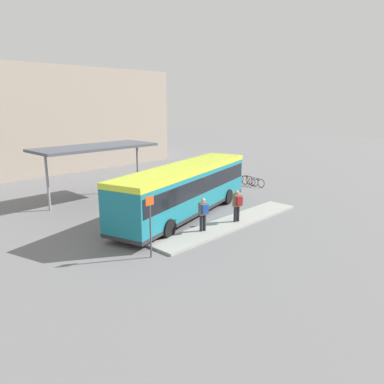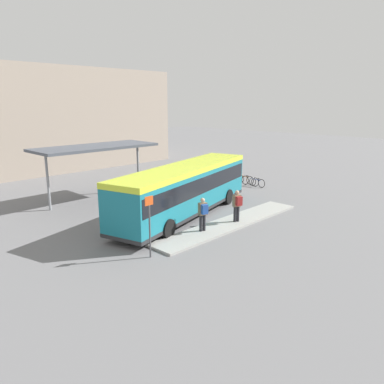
{
  "view_description": "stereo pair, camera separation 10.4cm",
  "coord_description": "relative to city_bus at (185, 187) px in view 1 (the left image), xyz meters",
  "views": [
    {
      "loc": [
        -15.43,
        -15.35,
        6.73
      ],
      "look_at": [
        0.6,
        0.0,
        1.37
      ],
      "focal_mm": 35.0,
      "sensor_mm": 36.0,
      "label": 1
    },
    {
      "loc": [
        -15.36,
        -15.42,
        6.73
      ],
      "look_at": [
        0.6,
        0.0,
        1.37
      ],
      "focal_mm": 35.0,
      "sensor_mm": 36.0,
      "label": 2
    }
  ],
  "objects": [
    {
      "name": "ground_plane",
      "position": [
        -0.01,
        -0.0,
        -1.79
      ],
      "size": [
        120.0,
        120.0,
        0.0
      ],
      "primitive_type": "plane",
      "color": "slate"
    },
    {
      "name": "curb_island",
      "position": [
        0.63,
        -3.02,
        -1.73
      ],
      "size": [
        10.98,
        1.8,
        0.12
      ],
      "color": "#9E9E99",
      "rests_on": "ground_plane"
    },
    {
      "name": "city_bus",
      "position": [
        0.0,
        0.0,
        0.0
      ],
      "size": [
        12.35,
        5.51,
        3.05
      ],
      "rotation": [
        0.0,
        0.0,
        0.26
      ],
      "color": "#197284",
      "rests_on": "ground_plane"
    },
    {
      "name": "pedestrian_waiting",
      "position": [
        0.94,
        -3.2,
        -0.63
      ],
      "size": [
        0.52,
        0.56,
        1.81
      ],
      "rotation": [
        0.0,
        0.0,
        1.22
      ],
      "color": "#232328",
      "rests_on": "curb_island"
    },
    {
      "name": "pedestrian_companion",
      "position": [
        -1.57,
        -2.89,
        -0.65
      ],
      "size": [
        0.5,
        0.55,
        1.79
      ],
      "rotation": [
        0.0,
        0.0,
        1.25
      ],
      "color": "#232328",
      "rests_on": "curb_island"
    },
    {
      "name": "bicycle_blue",
      "position": [
        9.75,
        1.46,
        -1.44
      ],
      "size": [
        0.48,
        1.62,
        0.7
      ],
      "rotation": [
        0.0,
        0.0,
        1.48
      ],
      "color": "black",
      "rests_on": "ground_plane"
    },
    {
      "name": "bicycle_white",
      "position": [
        9.75,
        2.15,
        -1.41
      ],
      "size": [
        0.48,
        1.75,
        0.76
      ],
      "rotation": [
        0.0,
        0.0,
        -1.6
      ],
      "color": "black",
      "rests_on": "ground_plane"
    },
    {
      "name": "bicycle_orange",
      "position": [
        10.01,
        2.83,
        -1.43
      ],
      "size": [
        0.48,
        1.67,
        0.72
      ],
      "rotation": [
        0.0,
        0.0,
        1.62
      ],
      "color": "black",
      "rests_on": "ground_plane"
    },
    {
      "name": "station_shelter",
      "position": [
        -1.58,
        7.06,
        1.87
      ],
      "size": [
        8.38,
        3.35,
        3.82
      ],
      "color": "#4C515B",
      "rests_on": "ground_plane"
    },
    {
      "name": "platform_sign",
      "position": [
        -5.5,
        -3.31,
        -0.23
      ],
      "size": [
        0.44,
        0.08,
        2.8
      ],
      "color": "#4C4C51",
      "rests_on": "ground_plane"
    },
    {
      "name": "station_building",
      "position": [
        2.08,
        23.16,
        3.24
      ],
      "size": [
        25.7,
        10.67,
        10.06
      ],
      "color": "gray",
      "rests_on": "ground_plane"
    }
  ]
}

